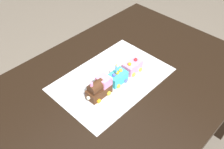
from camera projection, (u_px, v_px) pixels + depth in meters
name	position (u px, v px, depth m)	size (l,w,h in m)	color
dining_table	(123.00, 93.00, 1.39)	(1.40, 1.00, 0.74)	black
cake_board	(112.00, 79.00, 1.32)	(0.60, 0.40, 0.00)	silver
cake_locomotive	(99.00, 88.00, 1.20)	(0.14, 0.08, 0.12)	#472816
cake_car_gondola_turquoise	(117.00, 77.00, 1.28)	(0.10, 0.08, 0.07)	#38B7C6
cake_car_caboose_bubblegum	(132.00, 67.00, 1.35)	(0.10, 0.08, 0.07)	pink
birthday_candle	(116.00, 68.00, 1.23)	(0.01, 0.01, 0.06)	#4CA5E5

